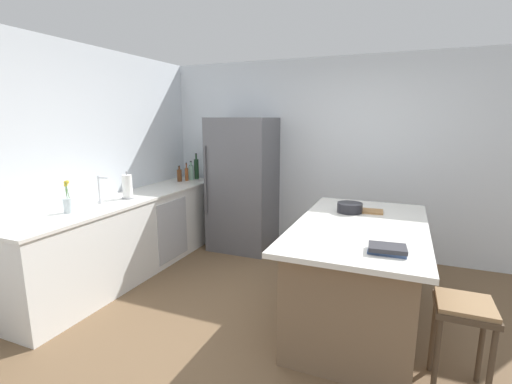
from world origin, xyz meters
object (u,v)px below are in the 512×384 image
object	(u,v)px
bar_stool	(464,319)
syrup_bottle	(179,175)
flower_vase	(68,203)
gin_bottle	(191,172)
cookbook_stack	(387,249)
mixing_bowl	(350,208)
vinegar_bottle	(187,174)
sink_faucet	(100,189)
refrigerator	(243,184)
cutting_board	(368,211)
wine_bottle	(196,169)
kitchen_island	(358,273)
paper_towel_roll	(127,187)

from	to	relation	value
bar_stool	syrup_bottle	xyz separation A→B (m)	(-3.44, 1.87, 0.48)
flower_vase	gin_bottle	distance (m)	2.12
cookbook_stack	mixing_bowl	size ratio (longest dim) A/B	1.08
syrup_bottle	vinegar_bottle	bearing A→B (deg)	62.57
gin_bottle	sink_faucet	bearing A→B (deg)	-91.75
refrigerator	mixing_bowl	size ratio (longest dim) A/B	7.55
gin_bottle	cutting_board	distance (m)	2.81
bar_stool	wine_bottle	bearing A→B (deg)	147.09
kitchen_island	wine_bottle	xyz separation A→B (m)	(-2.58, 1.53, 0.61)
bar_stool	syrup_bottle	world-z (taller)	syrup_bottle
cutting_board	kitchen_island	bearing A→B (deg)	-91.59
wine_bottle	cookbook_stack	xyz separation A→B (m)	(2.83, -2.16, -0.13)
flower_vase	paper_towel_roll	distance (m)	0.73
refrigerator	vinegar_bottle	bearing A→B (deg)	-177.99
flower_vase	gin_bottle	bearing A→B (deg)	88.99
refrigerator	bar_stool	world-z (taller)	refrigerator
wine_bottle	vinegar_bottle	distance (m)	0.20
syrup_bottle	mixing_bowl	world-z (taller)	syrup_bottle
bar_stool	cutting_board	xyz separation A→B (m)	(-0.73, 1.09, 0.39)
sink_faucet	flower_vase	bearing A→B (deg)	-88.04
bar_stool	syrup_bottle	size ratio (longest dim) A/B	2.81
flower_vase	cutting_board	distance (m)	2.91
gin_bottle	mixing_bowl	xyz separation A→B (m)	(2.47, -1.06, -0.07)
refrigerator	cookbook_stack	xyz separation A→B (m)	(1.99, -2.02, 0.03)
syrup_bottle	mixing_bowl	size ratio (longest dim) A/B	0.96
paper_towel_roll	mixing_bowl	distance (m)	2.46
cookbook_stack	kitchen_island	bearing A→B (deg)	111.15
refrigerator	flower_vase	distance (m)	2.26
kitchen_island	bar_stool	distance (m)	0.97
bar_stool	vinegar_bottle	world-z (taller)	vinegar_bottle
flower_vase	mixing_bowl	xyz separation A→B (m)	(2.51, 1.06, -0.05)
refrigerator	wine_bottle	size ratio (longest dim) A/B	4.70
mixing_bowl	cutting_board	world-z (taller)	mixing_bowl
vinegar_bottle	cookbook_stack	distance (m)	3.51
bar_stool	cookbook_stack	world-z (taller)	cookbook_stack
syrup_bottle	mixing_bowl	xyz separation A→B (m)	(2.55, -0.86, -0.05)
vinegar_bottle	bar_stool	bearing A→B (deg)	-30.23
paper_towel_roll	sink_faucet	bearing A→B (deg)	-106.94
sink_faucet	gin_bottle	size ratio (longest dim) A/B	1.07
refrigerator	sink_faucet	distance (m)	1.89
cookbook_stack	mixing_bowl	xyz separation A→B (m)	(-0.40, 1.02, 0.02)
bar_stool	paper_towel_roll	distance (m)	3.43
cookbook_stack	sink_faucet	bearing A→B (deg)	172.70
wine_bottle	gin_bottle	world-z (taller)	wine_bottle
vinegar_bottle	mixing_bowl	size ratio (longest dim) A/B	1.09
mixing_bowl	cookbook_stack	bearing A→B (deg)	-68.76
paper_towel_roll	cutting_board	world-z (taller)	paper_towel_roll
sink_faucet	paper_towel_roll	xyz separation A→B (m)	(0.09, 0.31, -0.02)
bar_stool	vinegar_bottle	xyz separation A→B (m)	(-3.39, 1.97, 0.49)
flower_vase	cookbook_stack	size ratio (longest dim) A/B	1.23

